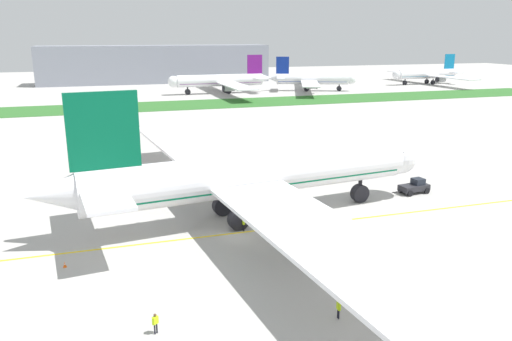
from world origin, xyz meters
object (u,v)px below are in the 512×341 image
object	(u,v)px
parked_airliner_far_centre	(311,79)
parked_airliner_far_left	(222,81)
pushback_tug	(415,187)
ground_crew_marshaller_front	(243,223)
ground_crew_wingwalker_starboard	(339,307)
airliner_foreground	(249,176)
traffic_cone_near_nose	(65,265)
parked_airliner_far_right	(427,74)
ground_crew_wingwalker_port	(155,321)
service_truck_fuel_bowser	(95,152)

from	to	relation	value
parked_airliner_far_centre	parked_airliner_far_left	bearing A→B (deg)	177.60
pushback_tug	ground_crew_marshaller_front	xyz separation A→B (m)	(-28.58, -6.80, 0.03)
ground_crew_wingwalker_starboard	airliner_foreground	bearing A→B (deg)	90.95
pushback_tug	traffic_cone_near_nose	distance (m)	49.85
parked_airliner_far_centre	parked_airliner_far_right	xyz separation A→B (m)	(65.15, 10.92, -0.04)
ground_crew_wingwalker_port	service_truck_fuel_bowser	bearing A→B (deg)	94.26
traffic_cone_near_nose	service_truck_fuel_bowser	xyz separation A→B (m)	(3.04, 45.87, 1.29)
pushback_tug	ground_crew_wingwalker_port	bearing A→B (deg)	-148.29
ground_crew_wingwalker_port	ground_crew_marshaller_front	distance (m)	22.43
traffic_cone_near_nose	parked_airliner_far_centre	xyz separation A→B (m)	(90.34, 146.18, 4.51)
pushback_tug	traffic_cone_near_nose	world-z (taller)	pushback_tug
parked_airliner_far_right	traffic_cone_near_nose	bearing A→B (deg)	-134.71
parked_airliner_far_left	service_truck_fuel_bowser	bearing A→B (deg)	-115.69
service_truck_fuel_bowser	parked_airliner_far_left	world-z (taller)	parked_airliner_far_left
parked_airliner_far_centre	pushback_tug	bearing A→B (deg)	-107.10
ground_crew_wingwalker_starboard	service_truck_fuel_bowser	size ratio (longest dim) A/B	0.29
pushback_tug	parked_airliner_far_centre	size ratio (longest dim) A/B	0.11
service_truck_fuel_bowser	parked_airliner_far_centre	distance (m)	133.02
ground_crew_wingwalker_port	ground_crew_marshaller_front	bearing A→B (deg)	56.02
ground_crew_marshaller_front	parked_airliner_far_left	bearing A→B (deg)	77.47
service_truck_fuel_bowser	pushback_tug	bearing A→B (deg)	-37.58
ground_crew_wingwalker_port	service_truck_fuel_bowser	world-z (taller)	service_truck_fuel_bowser
ground_crew_wingwalker_port	ground_crew_wingwalker_starboard	xyz separation A→B (m)	(14.78, -2.32, -0.04)
ground_crew_wingwalker_starboard	service_truck_fuel_bowser	bearing A→B (deg)	107.07
pushback_tug	service_truck_fuel_bowser	world-z (taller)	service_truck_fuel_bowser
traffic_cone_near_nose	parked_airliner_far_left	world-z (taller)	parked_airliner_far_left
pushback_tug	traffic_cone_near_nose	bearing A→B (deg)	-167.54
service_truck_fuel_bowser	parked_airliner_far_centre	size ratio (longest dim) A/B	0.10
pushback_tug	ground_crew_wingwalker_starboard	xyz separation A→B (m)	(-26.33, -27.73, 0.02)
ground_crew_wingwalker_starboard	traffic_cone_near_nose	bearing A→B (deg)	142.77
traffic_cone_near_nose	ground_crew_wingwalker_port	bearing A→B (deg)	-62.72
parked_airliner_far_centre	traffic_cone_near_nose	bearing A→B (deg)	-121.72
ground_crew_wingwalker_port	parked_airliner_far_centre	world-z (taller)	parked_airliner_far_centre
airliner_foreground	ground_crew_marshaller_front	xyz separation A→B (m)	(-1.83, -3.65, -4.76)
airliner_foreground	pushback_tug	xyz separation A→B (m)	(26.74, 3.15, -4.79)
airliner_foreground	traffic_cone_near_nose	size ratio (longest dim) A/B	142.81
pushback_tug	service_truck_fuel_bowser	bearing A→B (deg)	142.42
airliner_foreground	parked_airliner_far_left	xyz separation A→B (m)	(30.14, 140.18, -0.67)
ground_crew_marshaller_front	traffic_cone_near_nose	bearing A→B (deg)	-168.87
airliner_foreground	parked_airliner_far_left	distance (m)	143.38
ground_crew_marshaller_front	parked_airliner_far_centre	size ratio (longest dim) A/B	0.03
parked_airliner_far_centre	service_truck_fuel_bowser	bearing A→B (deg)	-131.03
pushback_tug	parked_airliner_far_right	bearing A→B (deg)	53.87
service_truck_fuel_bowser	parked_airliner_far_right	distance (m)	188.74
ground_crew_wingwalker_starboard	parked_airliner_far_centre	distance (m)	176.80
service_truck_fuel_bowser	airliner_foreground	bearing A→B (deg)	-63.73
traffic_cone_near_nose	parked_airliner_far_left	size ratio (longest dim) A/B	0.01
airliner_foreground	parked_airliner_far_centre	xyz separation A→B (m)	(68.41, 138.58, -1.01)
ground_crew_wingwalker_port	parked_airliner_far_left	world-z (taller)	parked_airliner_far_left
service_truck_fuel_bowser	ground_crew_wingwalker_port	bearing A→B (deg)	-85.74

